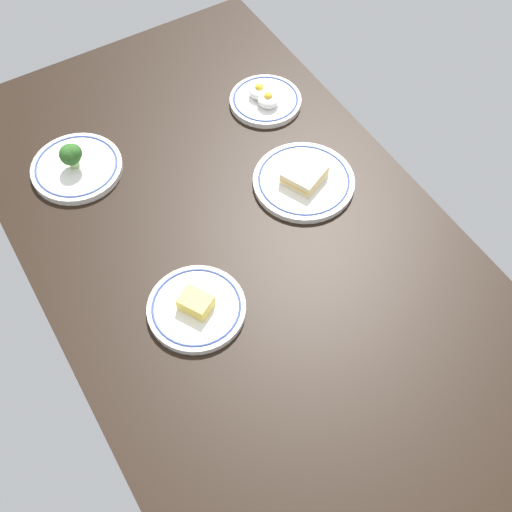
% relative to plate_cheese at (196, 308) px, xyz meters
% --- Properties ---
extents(dining_table, '(1.60, 0.84, 0.04)m').
position_rel_plate_cheese_xyz_m(dining_table, '(-0.04, 0.16, -0.03)').
color(dining_table, black).
rests_on(dining_table, ground).
extents(plate_cheese, '(0.20, 0.20, 0.05)m').
position_rel_plate_cheese_xyz_m(plate_cheese, '(0.00, 0.00, 0.00)').
color(plate_cheese, white).
rests_on(plate_cheese, dining_table).
extents(plate_eggs, '(0.18, 0.18, 0.05)m').
position_rel_plate_cheese_xyz_m(plate_eggs, '(-0.43, 0.42, 0.00)').
color(plate_eggs, white).
rests_on(plate_eggs, dining_table).
extents(plate_sandwich, '(0.23, 0.23, 0.05)m').
position_rel_plate_cheese_xyz_m(plate_sandwich, '(-0.16, 0.36, 0.00)').
color(plate_sandwich, white).
rests_on(plate_sandwich, dining_table).
extents(plate_broccoli, '(0.21, 0.21, 0.08)m').
position_rel_plate_cheese_xyz_m(plate_broccoli, '(-0.46, -0.06, 0.01)').
color(plate_broccoli, white).
rests_on(plate_broccoli, dining_table).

